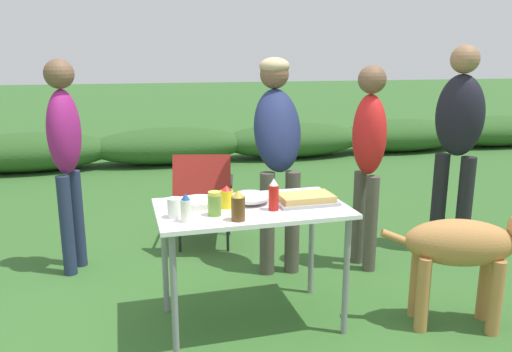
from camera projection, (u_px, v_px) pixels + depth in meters
ground_plane at (252, 321)px, 3.07m from camera, size 60.00×60.00×0.00m
shrub_hedge at (170, 146)px, 7.59m from camera, size 14.40×0.90×0.55m
folding_table at (251, 219)px, 2.92m from camera, size 1.10×0.64×0.74m
food_tray at (306, 199)px, 2.95m from camera, size 0.36×0.22×0.06m
plate_stack at (199, 203)px, 2.90m from camera, size 0.23×0.23×0.04m
mixing_bowl at (250, 197)px, 2.95m from camera, size 0.24×0.24×0.07m
paper_cup_stack at (175, 208)px, 2.68m from camera, size 0.08×0.08×0.11m
beer_bottle at (238, 206)px, 2.63m from camera, size 0.07×0.07×0.17m
mustard_bottle at (227, 197)px, 2.86m from camera, size 0.07×0.07×0.13m
relish_jar at (214, 204)px, 2.72m from camera, size 0.07×0.07×0.13m
mayo_bottle at (186, 208)px, 2.61m from camera, size 0.06×0.06×0.15m
ketchup_bottle at (274, 195)px, 2.81m from camera, size 0.06×0.06×0.19m
standing_person_in_olive_jacket at (277, 139)px, 3.66m from camera, size 0.39×0.50×1.59m
standing_person_with_beanie at (458, 131)px, 4.00m from camera, size 0.45×0.47×1.68m
standing_person_in_gray_fleece at (369, 147)px, 3.68m from camera, size 0.25×0.32×1.53m
standing_person_in_navy_coat at (65, 145)px, 3.60m from camera, size 0.32×0.36×1.58m
dog at (469, 248)px, 2.92m from camera, size 0.96×0.49×0.73m
camp_chair_green_behind_table at (204, 195)px, 4.16m from camera, size 0.59×0.68×0.83m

